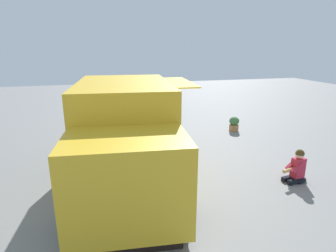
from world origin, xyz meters
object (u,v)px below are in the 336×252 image
food_truck (126,140)px  planter_flowering_far (234,124)px  planter_flowering_near (76,129)px  person_customer (297,169)px

food_truck → planter_flowering_far: 6.11m
food_truck → planter_flowering_near: (-1.48, 4.18, -0.83)m
person_customer → planter_flowering_near: person_customer is taller
food_truck → planter_flowering_near: size_ratio=7.41×
food_truck → person_customer: (4.28, -0.92, -0.86)m
planter_flowering_near → planter_flowering_far: (6.32, -0.57, -0.07)m
person_customer → planter_flowering_far: size_ratio=1.46×
food_truck → person_customer: 4.46m
food_truck → person_customer: food_truck is taller
planter_flowering_near → planter_flowering_far: planter_flowering_near is taller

